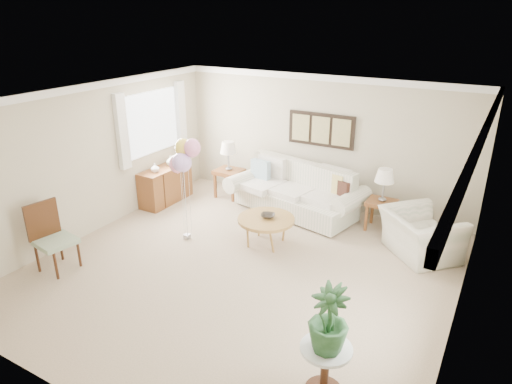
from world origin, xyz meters
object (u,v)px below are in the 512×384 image
Objects in this scene: balloon_cluster at (183,158)px; armchair at (420,235)px; sofa at (297,194)px; coffee_table at (266,220)px; accent_chair at (51,235)px.

armchair is at bearing 21.57° from balloon_cluster.
sofa is 2.54m from balloon_cluster.
balloon_cluster is (-1.26, -0.51, 1.04)m from coffee_table.
coffee_table is 2.49m from armchair.
accent_chair reaches higher than coffee_table.
accent_chair is 0.59× the size of balloon_cluster.
armchair is 5.73m from accent_chair.
balloon_cluster is at bearing 56.26° from accent_chair.
accent_chair is (-2.44, -2.28, 0.11)m from coffee_table.
armchair is 0.62× the size of balloon_cluster.
sofa is 1.48m from coffee_table.
accent_chair is 2.32m from balloon_cluster.
coffee_table is 3.34m from accent_chair.
sofa is at bearing 94.87° from coffee_table.
coffee_table is at bearing 22.17° from balloon_cluster.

